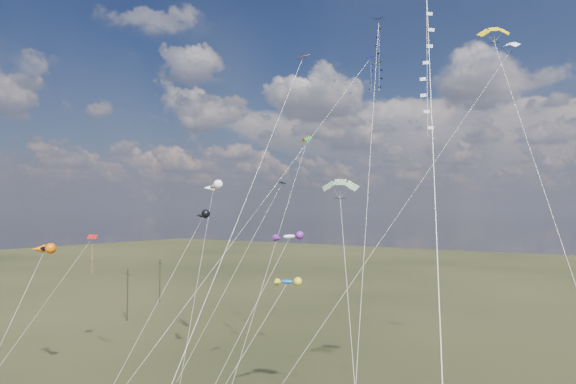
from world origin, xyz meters
The scene contains 17 objects.
utility_pole_near centered at (-38.00, 30.00, 4.09)m, with size 1.40×0.20×8.00m.
utility_pole_far centered at (-46.00, 44.00, 4.09)m, with size 1.40×0.20×8.00m.
diamond_black_high centered at (10.18, 16.27, 29.02)m, with size 6.96×19.85×34.00m.
diamond_navy_tall centered at (2.10, 27.71, 29.82)m, with size 13.28×26.63×35.00m.
diamond_black_mid centered at (-6.03, 20.22, 14.18)m, with size 6.75×10.08×20.40m.
diamond_red_low centered at (-26.60, 14.86, 11.47)m, with size 4.23×9.92×14.27m.
diamond_navy_right centered at (20.64, -2.82, 22.81)m, with size 8.05×22.01×27.46m.
diamond_orange_center centered at (7.42, 2.99, 19.61)m, with size 3.92×23.43×29.57m.
parafoil_yellow centered at (19.14, 18.05, 31.06)m, with size 12.36×22.93×31.89m.
parafoil_blue_white centered at (17.11, 34.38, 34.55)m, with size 17.15×23.77×35.47m.
parafoil_striped centered at (8.99, 11.67, 19.34)m, with size 9.20×12.92×20.09m.
parafoil_tricolor centered at (-3.78, 27.38, 25.46)m, with size 6.17×22.44×26.23m.
novelty_black_orange centered at (-21.91, 6.38, 13.31)m, with size 3.05×7.97×13.93m.
novelty_orange_black centered at (-11.76, 18.72, 16.69)m, with size 2.81×12.88×17.29m.
novelty_white_purple centered at (4.66, 11.03, 15.03)m, with size 5.89×7.62×15.52m.
novelty_redwhite_stripe centered at (-14.49, 23.45, 20.05)m, with size 9.30×14.36×20.75m.
novelty_blue_yellow centered at (5.43, 9.50, 11.66)m, with size 5.93×6.61×12.11m.
Camera 1 is at (27.35, -23.45, 17.27)m, focal length 32.00 mm.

